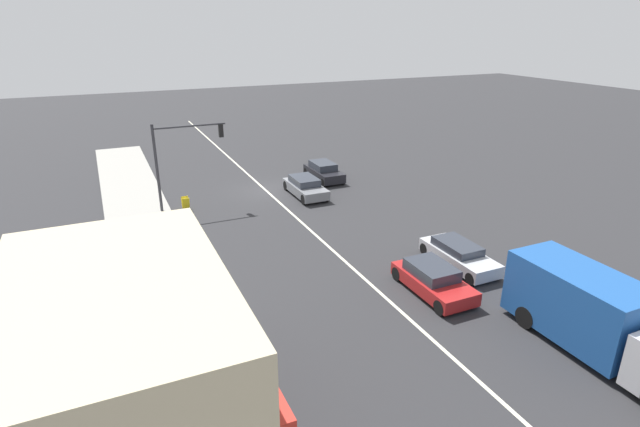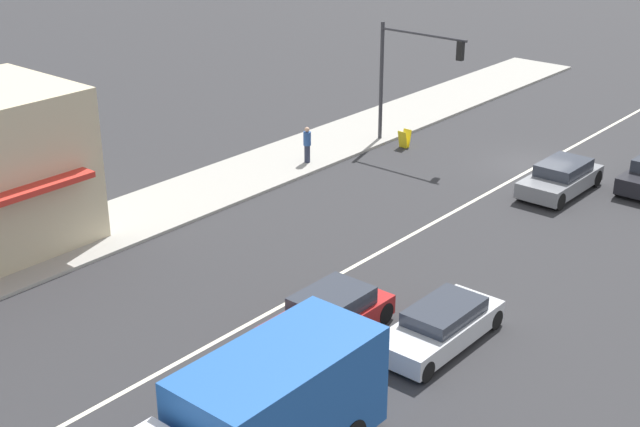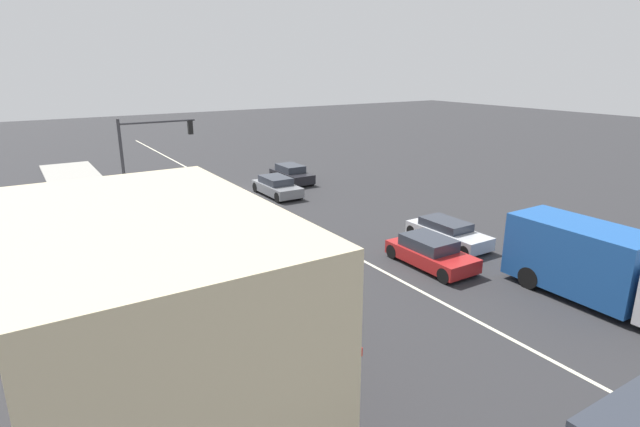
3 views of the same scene
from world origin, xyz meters
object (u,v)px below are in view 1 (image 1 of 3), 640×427
(delivery_truck, at_px, (597,316))
(suv_grey, at_px, (305,187))
(traffic_signal_main, at_px, (179,151))
(warning_aframe_sign, at_px, (186,203))
(sedan_silver, at_px, (459,255))
(pedestrian, at_px, (165,225))
(hatchback_red, at_px, (433,279))
(sedan_dark, at_px, (324,171))

(delivery_truck, bearing_deg, suv_grey, -82.36)
(traffic_signal_main, relative_size, warning_aframe_sign, 6.69)
(traffic_signal_main, bearing_deg, sedan_silver, 128.62)
(warning_aframe_sign, relative_size, sedan_silver, 0.19)
(traffic_signal_main, xyz_separation_m, delivery_truck, (-11.12, 21.59, -2.43))
(pedestrian, distance_m, suv_grey, 10.98)
(suv_grey, bearing_deg, hatchback_red, 90.00)
(traffic_signal_main, height_order, sedan_dark, traffic_signal_main)
(delivery_truck, xyz_separation_m, hatchback_red, (2.80, -6.00, -0.84))
(traffic_signal_main, xyz_separation_m, sedan_silver, (-11.12, 13.93, -3.32))
(traffic_signal_main, distance_m, hatchback_red, 17.97)
(suv_grey, xyz_separation_m, sedan_dark, (-2.80, -2.96, 0.01))
(sedan_silver, relative_size, suv_grey, 1.03)
(delivery_truck, xyz_separation_m, sedan_dark, (0.00, -23.84, -0.83))
(hatchback_red, height_order, suv_grey, hatchback_red)
(pedestrian, height_order, hatchback_red, pedestrian)
(traffic_signal_main, relative_size, hatchback_red, 1.35)
(hatchback_red, height_order, sedan_dark, sedan_dark)
(warning_aframe_sign, bearing_deg, traffic_signal_main, -49.93)
(delivery_truck, bearing_deg, traffic_signal_main, -62.74)
(hatchback_red, relative_size, sedan_dark, 1.02)
(suv_grey, height_order, sedan_dark, sedan_dark)
(sedan_silver, xyz_separation_m, hatchback_red, (2.80, 1.66, 0.05))
(traffic_signal_main, height_order, suv_grey, traffic_signal_main)
(warning_aframe_sign, xyz_separation_m, hatchback_red, (-8.24, 15.48, 0.21))
(delivery_truck, bearing_deg, hatchback_red, -65.00)
(sedan_silver, bearing_deg, suv_grey, -78.04)
(sedan_silver, bearing_deg, sedan_dark, -90.00)
(delivery_truck, distance_m, hatchback_red, 6.68)
(pedestrian, distance_m, sedan_silver, 15.81)
(suv_grey, bearing_deg, warning_aframe_sign, -4.19)
(warning_aframe_sign, xyz_separation_m, delivery_truck, (-11.04, 21.49, 1.04))
(hatchback_red, bearing_deg, pedestrian, -46.54)
(traffic_signal_main, height_order, pedestrian, traffic_signal_main)
(hatchback_red, bearing_deg, warning_aframe_sign, -61.99)
(pedestrian, xyz_separation_m, suv_grey, (-10.15, -4.17, -0.34))
(pedestrian, xyz_separation_m, sedan_dark, (-12.95, -7.13, -0.34))
(pedestrian, bearing_deg, suv_grey, -157.69)
(pedestrian, relative_size, sedan_dark, 0.40)
(warning_aframe_sign, bearing_deg, pedestrian, 68.12)
(sedan_silver, bearing_deg, warning_aframe_sign, -51.39)
(hatchback_red, bearing_deg, traffic_signal_main, -61.90)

